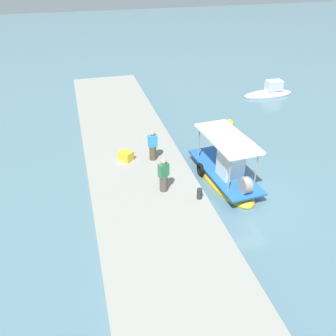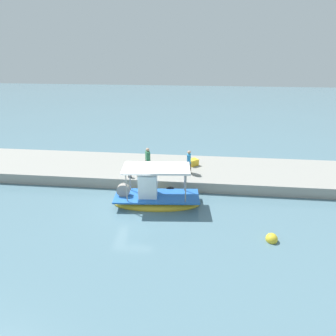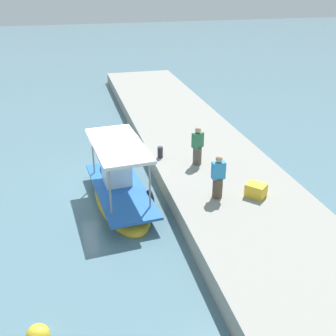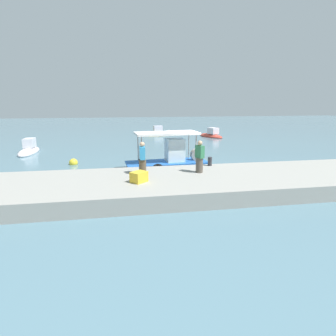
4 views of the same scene
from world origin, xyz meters
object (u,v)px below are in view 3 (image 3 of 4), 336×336
(fisherman_near_bollard, at_px, (197,147))
(fisherman_by_crate, at_px, (218,179))
(cargo_crate, at_px, (256,190))
(mooring_bollard, at_px, (160,152))
(main_fishing_boat, at_px, (120,190))
(marker_buoy, at_px, (38,336))

(fisherman_near_bollard, distance_m, fisherman_by_crate, 2.94)
(fisherman_by_crate, distance_m, cargo_crate, 1.51)
(mooring_bollard, bearing_deg, main_fishing_boat, 134.31)
(main_fishing_boat, bearing_deg, mooring_bollard, -45.69)
(main_fishing_boat, xyz_separation_m, mooring_bollard, (2.06, -2.11, 0.53))
(cargo_crate, height_order, marker_buoy, cargo_crate)
(fisherman_by_crate, relative_size, marker_buoy, 2.79)
(cargo_crate, relative_size, marker_buoy, 1.16)
(fisherman_near_bollard, xyz_separation_m, fisherman_by_crate, (-2.93, 0.17, -0.01))
(cargo_crate, distance_m, marker_buoy, 8.76)
(cargo_crate, bearing_deg, fisherman_by_crate, 78.46)
(main_fishing_boat, height_order, mooring_bollard, main_fishing_boat)
(fisherman_by_crate, relative_size, mooring_bollard, 3.29)
(marker_buoy, bearing_deg, fisherman_by_crate, -54.90)
(main_fishing_boat, relative_size, fisherman_near_bollard, 3.28)
(fisherman_by_crate, bearing_deg, main_fishing_boat, 60.28)
(mooring_bollard, bearing_deg, fisherman_near_bollard, -126.57)
(main_fishing_boat, relative_size, fisherman_by_crate, 3.31)
(fisherman_near_bollard, distance_m, mooring_bollard, 1.80)
(main_fishing_boat, relative_size, mooring_bollard, 10.92)
(fisherman_by_crate, xyz_separation_m, mooring_bollard, (3.96, 1.22, -0.50))
(main_fishing_boat, distance_m, cargo_crate, 5.23)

